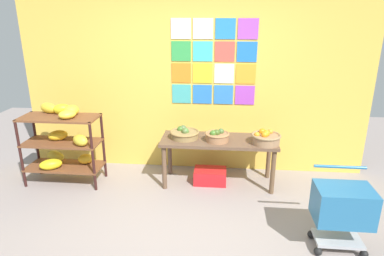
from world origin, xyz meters
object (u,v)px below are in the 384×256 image
object	(u,v)px
produce_crate_under_table	(210,176)
shopping_cart	(342,207)
fruit_basket_back_right	(217,136)
display_table	(219,145)
fruit_basket_left	(266,138)
banana_shelf_unit	(63,139)
fruit_basket_centre	(184,133)

from	to	relation	value
produce_crate_under_table	shopping_cart	xyz separation A→B (m)	(1.31, -1.25, 0.36)
fruit_basket_back_right	shopping_cart	bearing A→B (deg)	-43.82
display_table	produce_crate_under_table	world-z (taller)	display_table
fruit_basket_left	shopping_cart	xyz separation A→B (m)	(0.61, -1.15, -0.26)
display_table	fruit_basket_left	distance (m)	0.63
fruit_basket_back_right	produce_crate_under_table	world-z (taller)	fruit_basket_back_right
banana_shelf_unit	fruit_basket_left	distance (m)	2.68
fruit_basket_centre	produce_crate_under_table	distance (m)	0.70
display_table	shopping_cart	distance (m)	1.75
fruit_basket_centre	produce_crate_under_table	xyz separation A→B (m)	(0.35, -0.01, -0.61)
banana_shelf_unit	display_table	size ratio (longest dim) A/B	0.71
display_table	shopping_cart	size ratio (longest dim) A/B	1.91
produce_crate_under_table	fruit_basket_back_right	bearing A→B (deg)	-41.64
fruit_basket_centre	fruit_basket_back_right	bearing A→B (deg)	-10.36
produce_crate_under_table	shopping_cart	distance (m)	1.85
fruit_basket_left	shopping_cart	bearing A→B (deg)	-61.85
fruit_basket_back_right	shopping_cart	size ratio (longest dim) A/B	0.40
banana_shelf_unit	display_table	bearing A→B (deg)	3.96
banana_shelf_unit	fruit_basket_centre	world-z (taller)	banana_shelf_unit
fruit_basket_back_right	fruit_basket_centre	world-z (taller)	fruit_basket_back_right
banana_shelf_unit	produce_crate_under_table	xyz separation A→B (m)	(1.98, 0.14, -0.53)
banana_shelf_unit	fruit_basket_centre	distance (m)	1.63
fruit_basket_left	shopping_cart	size ratio (longest dim) A/B	0.47
display_table	fruit_basket_centre	bearing A→B (deg)	179.19
fruit_basket_back_right	produce_crate_under_table	distance (m)	0.63
display_table	fruit_basket_centre	xyz separation A→B (m)	(-0.46, 0.01, 0.14)
shopping_cart	fruit_basket_back_right	bearing A→B (deg)	144.75
display_table	produce_crate_under_table	distance (m)	0.47
produce_crate_under_table	shopping_cart	bearing A→B (deg)	-43.69
display_table	produce_crate_under_table	size ratio (longest dim) A/B	3.47
display_table	fruit_basket_left	size ratio (longest dim) A/B	4.09
banana_shelf_unit	fruit_basket_left	xyz separation A→B (m)	(2.68, 0.04, 0.10)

